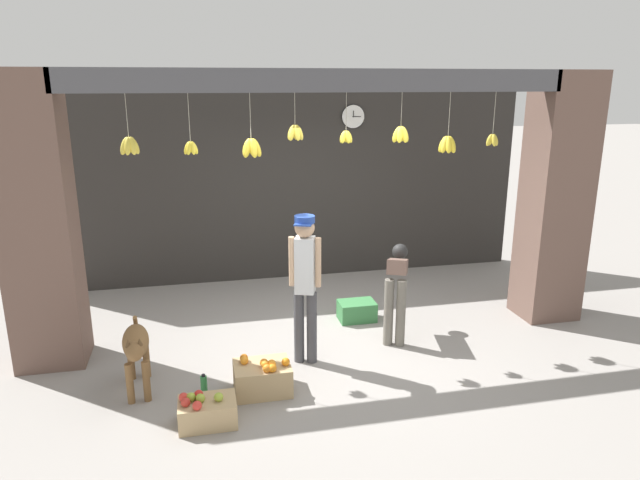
{
  "coord_description": "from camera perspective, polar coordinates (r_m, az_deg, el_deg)",
  "views": [
    {
      "loc": [
        -1.38,
        -5.89,
        2.97
      ],
      "look_at": [
        0.0,
        0.38,
        1.18
      ],
      "focal_mm": 32.0,
      "sensor_mm": 36.0,
      "label": 1
    }
  ],
  "objects": [
    {
      "name": "water_bottle",
      "position": [
        5.85,
        -11.53,
        -14.06
      ],
      "size": [
        0.07,
        0.07,
        0.22
      ],
      "color": "#38934C",
      "rests_on": "ground_plane"
    },
    {
      "name": "shopkeeper",
      "position": [
        6.02,
        -1.51,
        -3.84
      ],
      "size": [
        0.33,
        0.3,
        1.64
      ],
      "rotation": [
        0.0,
        0.0,
        2.79
      ],
      "color": "#424247",
      "rests_on": "ground_plane"
    },
    {
      "name": "dog",
      "position": [
        5.9,
        -17.93,
        -10.1
      ],
      "size": [
        0.3,
        0.91,
        0.71
      ],
      "rotation": [
        0.0,
        0.0,
        -1.5
      ],
      "color": "brown",
      "rests_on": "ground_plane"
    },
    {
      "name": "fruit_crate_apples",
      "position": [
        5.4,
        -11.27,
        -16.42
      ],
      "size": [
        0.51,
        0.34,
        0.31
      ],
      "color": "tan",
      "rests_on": "ground_plane"
    },
    {
      "name": "shop_back_wall",
      "position": [
        8.68,
        -3.13,
        6.16
      ],
      "size": [
        7.29,
        0.12,
        3.1
      ],
      "primitive_type": "cube",
      "color": "#2D2B28",
      "rests_on": "ground_plane"
    },
    {
      "name": "worker_stooping",
      "position": [
        6.76,
        7.69,
        -4.24
      ],
      "size": [
        0.48,
        0.77,
        1.04
      ],
      "rotation": [
        0.0,
        0.0,
        -0.42
      ],
      "color": "#6B665B",
      "rests_on": "ground_plane"
    },
    {
      "name": "ground_plane",
      "position": [
        6.74,
        0.7,
        -10.53
      ],
      "size": [
        60.0,
        60.0,
        0.0
      ],
      "primitive_type": "plane",
      "color": "gray"
    },
    {
      "name": "storefront_awning",
      "position": [
        6.17,
        0.45,
        15.09
      ],
      "size": [
        5.39,
        0.32,
        0.93
      ],
      "color": "#4C4C51"
    },
    {
      "name": "produce_box_green",
      "position": [
        7.39,
        3.7,
        -7.08
      ],
      "size": [
        0.46,
        0.32,
        0.25
      ],
      "primitive_type": "cube",
      "color": "#387A42",
      "rests_on": "ground_plane"
    },
    {
      "name": "shop_pillar_left",
      "position": [
        6.55,
        -26.37,
        1.44
      ],
      "size": [
        0.7,
        0.6,
        3.1
      ],
      "primitive_type": "cube",
      "color": "brown",
      "rests_on": "ground_plane"
    },
    {
      "name": "wall_clock",
      "position": [
        8.72,
        3.33,
        12.23
      ],
      "size": [
        0.36,
        0.03,
        0.36
      ],
      "color": "black"
    },
    {
      "name": "shop_pillar_right",
      "position": [
        7.71,
        22.47,
        3.8
      ],
      "size": [
        0.7,
        0.6,
        3.1
      ],
      "primitive_type": "cube",
      "color": "brown",
      "rests_on": "ground_plane"
    },
    {
      "name": "fruit_crate_oranges",
      "position": [
        5.8,
        -5.76,
        -13.47
      ],
      "size": [
        0.55,
        0.42,
        0.37
      ],
      "color": "tan",
      "rests_on": "ground_plane"
    }
  ]
}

